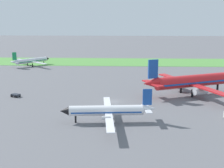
% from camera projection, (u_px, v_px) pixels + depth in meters
% --- Properties ---
extents(ground_plane, '(600.00, 600.00, 0.00)m').
position_uv_depth(ground_plane, '(113.00, 102.00, 82.38)').
color(ground_plane, slate).
extents(grass_taxiway_strip, '(360.00, 28.00, 0.08)m').
position_uv_depth(grass_taxiway_strip, '(119.00, 62.00, 155.30)').
color(grass_taxiway_strip, '#549342').
rests_on(grass_taxiway_strip, ground_plane).
extents(airplane_foreground_turboprop, '(21.03, 24.52, 7.34)m').
position_uv_depth(airplane_foreground_turboprop, '(108.00, 110.00, 65.68)').
color(airplane_foreground_turboprop, white).
rests_on(airplane_foreground_turboprop, ground_plane).
extents(airplane_midfield_jet, '(29.36, 29.50, 11.12)m').
position_uv_depth(airplane_midfield_jet, '(190.00, 81.00, 88.86)').
color(airplane_midfield_jet, red).
rests_on(airplane_midfield_jet, ground_plane).
extents(airplane_taxiing_turboprop, '(18.97, 17.13, 7.16)m').
position_uv_depth(airplane_taxiing_turboprop, '(31.00, 61.00, 141.69)').
color(airplane_taxiing_turboprop, silver).
rests_on(airplane_taxiing_turboprop, ground_plane).
extents(baggage_cart_near_gate, '(2.89, 2.58, 0.90)m').
position_uv_depth(baggage_cart_near_gate, '(16.00, 95.00, 87.09)').
color(baggage_cart_near_gate, '#2D333D').
rests_on(baggage_cart_near_gate, ground_plane).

